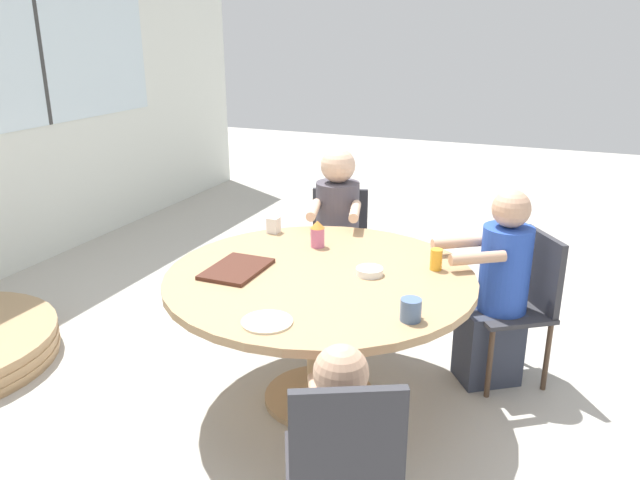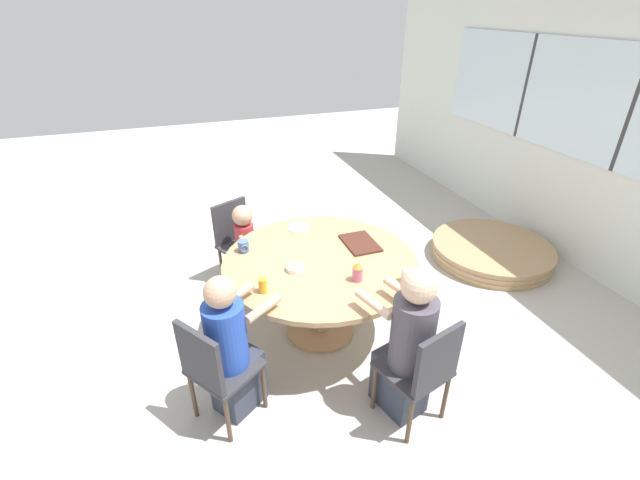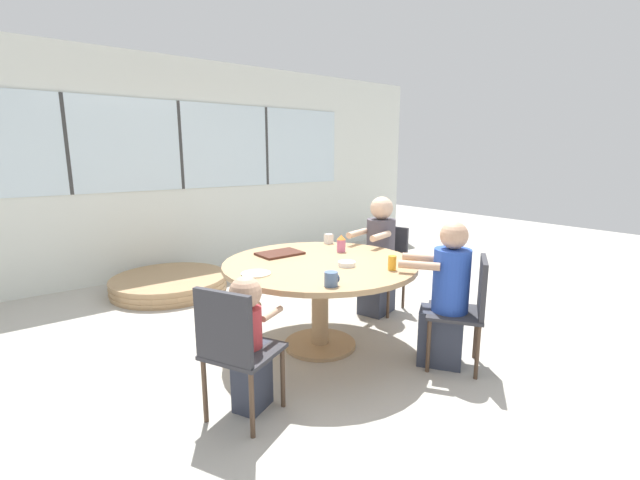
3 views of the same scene
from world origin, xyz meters
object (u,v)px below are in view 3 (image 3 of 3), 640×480
chair_for_toddler (234,344)px  person_man_blue_shirt (379,259)px  coffee_mug (331,279)px  bowl_white_shallow (347,264)px  folded_table_stack (170,284)px  chair_for_woman_green_shirt (468,303)px  juice_glass (392,263)px  person_woman_green_shirt (446,300)px  chair_for_man_blue_shirt (386,260)px  milk_carton_small (329,239)px  person_toddler (249,344)px  sippy_cup (341,243)px

chair_for_toddler → person_man_blue_shirt: person_man_blue_shirt is taller
chair_for_toddler → coffee_mug: bearing=60.4°
bowl_white_shallow → folded_table_stack: 2.62m
chair_for_woman_green_shirt → juice_glass: (-0.38, 0.43, 0.28)m
juice_glass → folded_table_stack: size_ratio=0.08×
person_woman_green_shirt → person_man_blue_shirt: 1.16m
chair_for_man_blue_shirt → folded_table_stack: 2.55m
juice_glass → milk_carton_small: (0.22, 1.04, -0.01)m
person_man_blue_shirt → juice_glass: size_ratio=10.71×
person_toddler → milk_carton_small: (1.40, 0.95, 0.34)m
chair_for_woman_green_shirt → person_man_blue_shirt: bearing=41.6°
chair_for_woman_green_shirt → person_toddler: bearing=127.4°
sippy_cup → folded_table_stack: 2.36m
juice_glass → chair_for_woman_green_shirt: bearing=-48.6°
coffee_mug → sippy_cup: sippy_cup is taller
coffee_mug → chair_for_woman_green_shirt: bearing=-22.1°
sippy_cup → juice_glass: 0.70m
milk_carton_small → bowl_white_shallow: bearing=-119.5°
person_toddler → juice_glass: person_toddler is taller
juice_glass → person_man_blue_shirt: bearing=49.6°
milk_carton_small → juice_glass: bearing=-102.2°
person_man_blue_shirt → sippy_cup: (-0.59, -0.11, 0.26)m
chair_for_woman_green_shirt → juice_glass: chair_for_woman_green_shirt is taller
person_man_blue_shirt → coffee_mug: bearing=106.7°
chair_for_woman_green_shirt → sippy_cup: (-0.29, 1.12, 0.30)m
chair_for_toddler → juice_glass: size_ratio=7.76×
person_woman_green_shirt → milk_carton_small: bearing=58.3°
chair_for_man_blue_shirt → juice_glass: (-0.84, -0.84, 0.28)m
chair_for_toddler → folded_table_stack: 2.83m
chair_for_man_blue_shirt → person_woman_green_shirt: size_ratio=0.77×
person_toddler → folded_table_stack: size_ratio=0.67×
juice_glass → coffee_mug: bearing=-177.7°
milk_carton_small → person_man_blue_shirt: bearing=-27.4°
person_toddler → milk_carton_small: bearing=97.9°
coffee_mug → bowl_white_shallow: bearing=37.4°
chair_for_woman_green_shirt → person_woman_green_shirt: size_ratio=0.77×
chair_for_man_blue_shirt → bowl_white_shallow: 1.20m
coffee_mug → milk_carton_small: (0.84, 1.06, -0.00)m
person_man_blue_shirt → juice_glass: 1.08m
coffee_mug → person_woman_green_shirt: bearing=-16.6°
chair_for_man_blue_shirt → folded_table_stack: (-1.62, 1.92, -0.42)m
chair_for_toddler → person_man_blue_shirt: (2.00, 0.78, 0.04)m
chair_for_toddler → person_man_blue_shirt: 2.14m
chair_for_toddler → folded_table_stack: (0.53, 2.74, -0.42)m
chair_for_toddler → bowl_white_shallow: size_ratio=6.29×
person_toddler → juice_glass: bearing=59.6°
bowl_white_shallow → chair_for_toddler: bearing=-166.1°
juice_glass → milk_carton_small: 1.06m
person_woman_green_shirt → folded_table_stack: size_ratio=0.85×
bowl_white_shallow → chair_for_man_blue_shirt: bearing=28.0°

